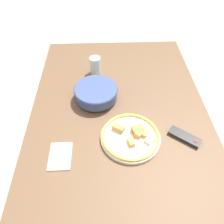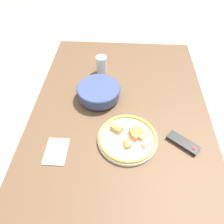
{
  "view_description": "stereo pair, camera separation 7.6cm",
  "coord_description": "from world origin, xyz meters",
  "px_view_note": "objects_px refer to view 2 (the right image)",
  "views": [
    {
      "loc": [
        0.85,
        -0.07,
        1.6
      ],
      "look_at": [
        0.1,
        -0.04,
        0.77
      ],
      "focal_mm": 35.0,
      "sensor_mm": 36.0,
      "label": 1
    },
    {
      "loc": [
        0.85,
        0.01,
        1.6
      ],
      "look_at": [
        0.1,
        -0.04,
        0.77
      ],
      "focal_mm": 35.0,
      "sensor_mm": 36.0,
      "label": 2
    }
  ],
  "objects_px": {
    "tv_remote": "(183,143)",
    "drinking_glass": "(101,65)",
    "food_plate": "(128,138)",
    "noodle_bowl": "(99,92)"
  },
  "relations": [
    {
      "from": "tv_remote",
      "to": "food_plate",
      "type": "bearing_deg",
      "value": -54.0
    },
    {
      "from": "food_plate",
      "to": "tv_remote",
      "type": "xyz_separation_m",
      "value": [
        0.01,
        0.26,
        -0.01
      ]
    },
    {
      "from": "noodle_bowl",
      "to": "food_plate",
      "type": "bearing_deg",
      "value": 30.83
    },
    {
      "from": "drinking_glass",
      "to": "food_plate",
      "type": "bearing_deg",
      "value": 18.57
    },
    {
      "from": "tv_remote",
      "to": "drinking_glass",
      "type": "relative_size",
      "value": 1.38
    },
    {
      "from": "tv_remote",
      "to": "drinking_glass",
      "type": "height_order",
      "value": "drinking_glass"
    },
    {
      "from": "noodle_bowl",
      "to": "food_plate",
      "type": "xyz_separation_m",
      "value": [
        0.28,
        0.17,
        -0.03
      ]
    },
    {
      "from": "food_plate",
      "to": "drinking_glass",
      "type": "distance_m",
      "value": 0.55
    },
    {
      "from": "food_plate",
      "to": "tv_remote",
      "type": "distance_m",
      "value": 0.26
    },
    {
      "from": "tv_remote",
      "to": "drinking_glass",
      "type": "distance_m",
      "value": 0.69
    }
  ]
}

